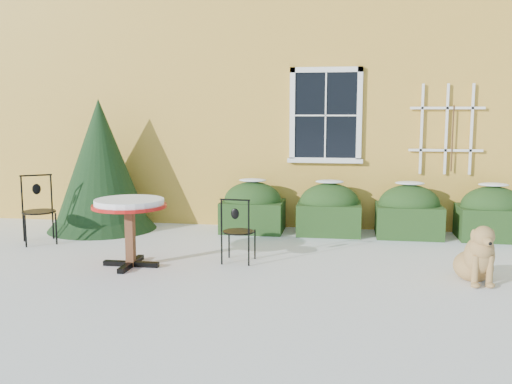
% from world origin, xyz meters
% --- Properties ---
extents(ground, '(80.00, 80.00, 0.00)m').
position_xyz_m(ground, '(0.00, 0.00, 0.00)').
color(ground, white).
rests_on(ground, ground).
extents(house, '(12.40, 8.40, 6.40)m').
position_xyz_m(house, '(0.00, 7.00, 3.22)').
color(house, '#ECB544').
rests_on(house, ground).
extents(hedge_row, '(4.95, 0.80, 0.91)m').
position_xyz_m(hedge_row, '(1.65, 2.55, 0.40)').
color(hedge_row, '#183213').
rests_on(hedge_row, ground).
extents(evergreen_shrub, '(1.87, 1.87, 2.26)m').
position_xyz_m(evergreen_shrub, '(-2.93, 2.32, 0.91)').
color(evergreen_shrub, black).
rests_on(evergreen_shrub, ground).
extents(bistro_table, '(0.97, 0.97, 0.90)m').
position_xyz_m(bistro_table, '(-1.53, 0.06, 0.75)').
color(bistro_table, black).
rests_on(bistro_table, ground).
extents(patio_chair_near, '(0.43, 0.43, 0.90)m').
position_xyz_m(patio_chair_near, '(-0.17, 0.47, 0.45)').
color(patio_chair_near, black).
rests_on(patio_chair_near, ground).
extents(patio_chair_far, '(0.65, 0.65, 1.06)m').
position_xyz_m(patio_chair_far, '(-3.47, 1.19, 0.53)').
color(patio_chair_far, black).
rests_on(patio_chair_far, ground).
extents(dog, '(0.54, 0.83, 0.74)m').
position_xyz_m(dog, '(2.83, 0.01, 0.30)').
color(dog, '#AF874E').
rests_on(dog, ground).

